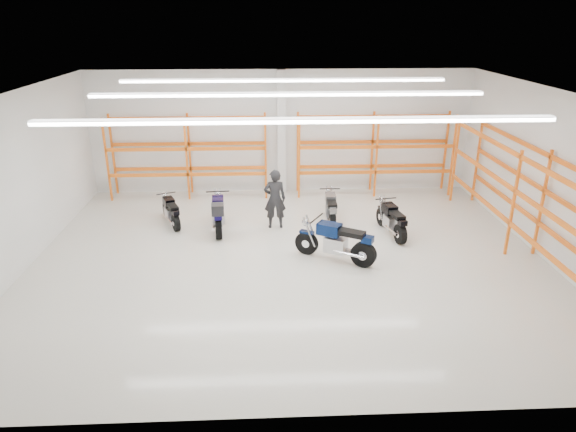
{
  "coord_description": "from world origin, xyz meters",
  "views": [
    {
      "loc": [
        -0.64,
        -12.75,
        6.28
      ],
      "look_at": [
        -0.02,
        0.5,
        1.07
      ],
      "focal_mm": 32.0,
      "sensor_mm": 36.0,
      "label": 1
    }
  ],
  "objects_px": {
    "motorcycle_main": "(338,243)",
    "motorcycle_back_b": "(218,214)",
    "motorcycle_back_c": "(331,209)",
    "structural_column": "(282,133)",
    "standing_man": "(275,199)",
    "motorcycle_back_d": "(392,221)",
    "motorcycle_back_a": "(171,212)"
  },
  "relations": [
    {
      "from": "motorcycle_back_d",
      "to": "motorcycle_back_c",
      "type": "bearing_deg",
      "value": 147.49
    },
    {
      "from": "motorcycle_back_c",
      "to": "structural_column",
      "type": "bearing_deg",
      "value": 114.22
    },
    {
      "from": "motorcycle_back_a",
      "to": "motorcycle_back_d",
      "type": "bearing_deg",
      "value": -9.77
    },
    {
      "from": "motorcycle_main",
      "to": "motorcycle_back_a",
      "type": "xyz_separation_m",
      "value": [
        -4.96,
        2.85,
        -0.11
      ]
    },
    {
      "from": "motorcycle_back_b",
      "to": "standing_man",
      "type": "distance_m",
      "value": 1.81
    },
    {
      "from": "motorcycle_back_d",
      "to": "structural_column",
      "type": "relative_size",
      "value": 0.45
    },
    {
      "from": "motorcycle_back_c",
      "to": "motorcycle_back_d",
      "type": "height_order",
      "value": "motorcycle_back_d"
    },
    {
      "from": "motorcycle_main",
      "to": "motorcycle_back_b",
      "type": "height_order",
      "value": "motorcycle_back_b"
    },
    {
      "from": "motorcycle_back_d",
      "to": "structural_column",
      "type": "xyz_separation_m",
      "value": [
        -3.19,
        4.35,
        1.78
      ]
    },
    {
      "from": "motorcycle_back_c",
      "to": "motorcycle_back_b",
      "type": "bearing_deg",
      "value": -171.44
    },
    {
      "from": "motorcycle_back_b",
      "to": "structural_column",
      "type": "bearing_deg",
      "value": 61.02
    },
    {
      "from": "motorcycle_main",
      "to": "motorcycle_back_c",
      "type": "xyz_separation_m",
      "value": [
        0.14,
        2.77,
        -0.08
      ]
    },
    {
      "from": "standing_man",
      "to": "motorcycle_main",
      "type": "bearing_deg",
      "value": 121.3
    },
    {
      "from": "motorcycle_main",
      "to": "motorcycle_back_b",
      "type": "bearing_deg",
      "value": 146.73
    },
    {
      "from": "motorcycle_back_b",
      "to": "standing_man",
      "type": "relative_size",
      "value": 1.21
    },
    {
      "from": "standing_man",
      "to": "motorcycle_back_c",
      "type": "bearing_deg",
      "value": -173.24
    },
    {
      "from": "motorcycle_back_b",
      "to": "motorcycle_main",
      "type": "bearing_deg",
      "value": -33.27
    },
    {
      "from": "motorcycle_back_a",
      "to": "motorcycle_back_c",
      "type": "distance_m",
      "value": 5.11
    },
    {
      "from": "motorcycle_back_b",
      "to": "motorcycle_back_d",
      "type": "distance_m",
      "value": 5.31
    },
    {
      "from": "motorcycle_main",
      "to": "motorcycle_back_a",
      "type": "relative_size",
      "value": 1.21
    },
    {
      "from": "motorcycle_back_a",
      "to": "structural_column",
      "type": "height_order",
      "value": "structural_column"
    },
    {
      "from": "motorcycle_back_c",
      "to": "structural_column",
      "type": "height_order",
      "value": "structural_column"
    },
    {
      "from": "motorcycle_main",
      "to": "motorcycle_back_a",
      "type": "bearing_deg",
      "value": 150.14
    },
    {
      "from": "motorcycle_back_b",
      "to": "standing_man",
      "type": "xyz_separation_m",
      "value": [
        1.75,
        0.24,
        0.38
      ]
    },
    {
      "from": "motorcycle_back_a",
      "to": "structural_column",
      "type": "distance_m",
      "value": 5.16
    },
    {
      "from": "motorcycle_back_d",
      "to": "standing_man",
      "type": "height_order",
      "value": "standing_man"
    },
    {
      "from": "motorcycle_back_b",
      "to": "motorcycle_back_c",
      "type": "height_order",
      "value": "motorcycle_back_b"
    },
    {
      "from": "motorcycle_main",
      "to": "motorcycle_back_b",
      "type": "xyz_separation_m",
      "value": [
        -3.41,
        2.24,
        0.02
      ]
    },
    {
      "from": "motorcycle_back_a",
      "to": "structural_column",
      "type": "xyz_separation_m",
      "value": [
        3.65,
        3.17,
        1.82
      ]
    },
    {
      "from": "motorcycle_back_b",
      "to": "motorcycle_back_d",
      "type": "height_order",
      "value": "motorcycle_back_b"
    },
    {
      "from": "motorcycle_back_c",
      "to": "standing_man",
      "type": "distance_m",
      "value": 1.89
    },
    {
      "from": "motorcycle_main",
      "to": "motorcycle_back_d",
      "type": "height_order",
      "value": "motorcycle_main"
    }
  ]
}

